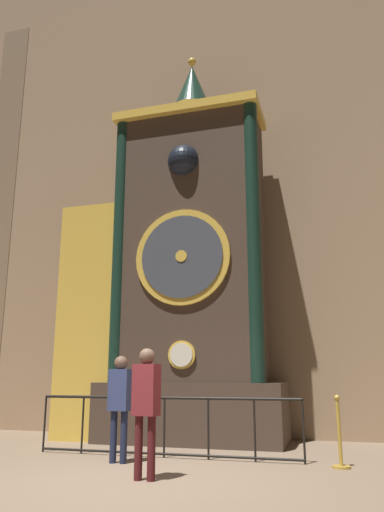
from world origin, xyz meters
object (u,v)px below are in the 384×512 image
(clock_tower, at_px, (173,275))
(visitor_near, at_px, (120,397))
(visitor_far, at_px, (146,399))
(stanchion_post, at_px, (340,444))

(clock_tower, relative_size, visitor_near, 5.44)
(visitor_far, relative_size, stanchion_post, 1.62)
(visitor_far, bearing_deg, stanchion_post, 42.65)
(clock_tower, bearing_deg, visitor_far, -76.36)
(visitor_near, height_order, stanchion_post, visitor_near)
(visitor_far, xyz_separation_m, stanchion_post, (2.49, 1.71, -0.70))
(visitor_far, height_order, stanchion_post, visitor_far)
(visitor_near, xyz_separation_m, stanchion_post, (3.40, 0.56, -0.67))
(clock_tower, height_order, stanchion_post, clock_tower)
(stanchion_post, bearing_deg, clock_tower, 147.70)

